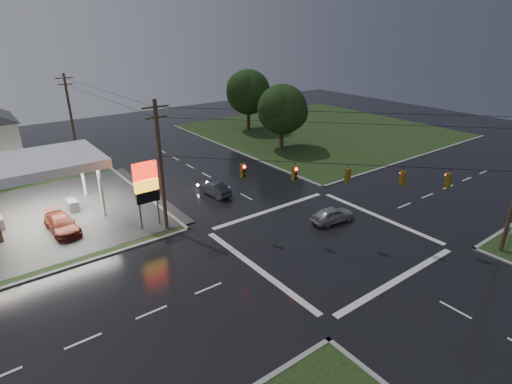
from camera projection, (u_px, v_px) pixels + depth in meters
ground at (325, 239)px, 32.58m from camera, size 120.00×120.00×0.00m
grass_ne at (321, 131)px, 66.17m from camera, size 36.00×36.00×0.08m
pylon_sign at (146, 184)px, 32.95m from camera, size 2.00×0.35×6.00m
utility_pole_nw at (161, 165)px, 32.11m from camera, size 2.20×0.32×11.00m
utility_pole_n at (70, 112)px, 53.22m from camera, size 2.20×0.32×10.50m
traffic_signals at (331, 164)px, 30.08m from camera, size 26.87×26.87×1.47m
tree_ne_near at (283, 109)px, 54.51m from camera, size 7.99×6.80×8.98m
tree_ne_far at (249, 92)px, 64.79m from camera, size 8.46×7.20×9.80m
car_north at (215, 189)px, 40.87m from camera, size 1.78×4.12×1.32m
car_crossing at (333, 215)px, 35.24m from camera, size 4.20×2.07×1.38m
car_pump at (62, 224)px, 33.47m from camera, size 2.32×5.05×1.43m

